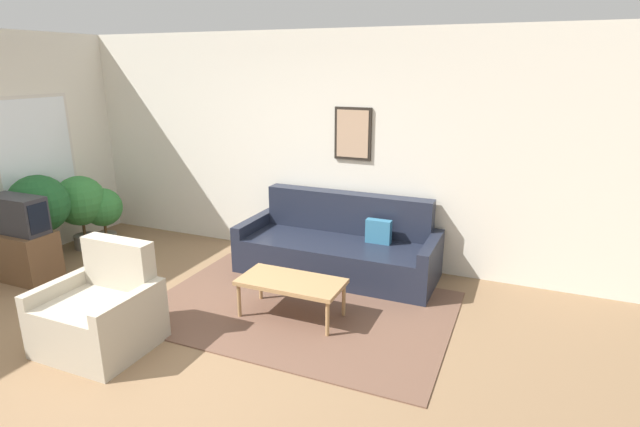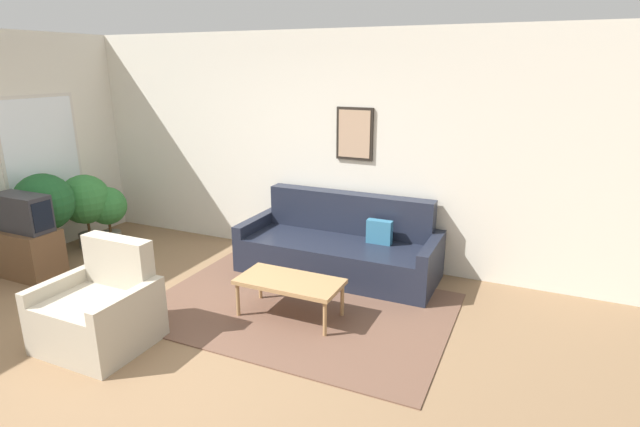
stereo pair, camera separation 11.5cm
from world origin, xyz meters
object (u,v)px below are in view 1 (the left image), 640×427
(couch, at_px, (339,248))
(armchair, at_px, (101,314))
(potted_plant_tall, at_px, (39,207))
(tv, at_px, (17,215))
(coffee_table, at_px, (291,284))

(couch, relative_size, armchair, 2.55)
(couch, xyz_separation_m, armchair, (-1.28, -2.26, -0.00))
(potted_plant_tall, bearing_deg, couch, 18.85)
(armchair, height_order, potted_plant_tall, potted_plant_tall)
(couch, relative_size, tv, 3.35)
(tv, bearing_deg, armchair, -20.90)
(couch, relative_size, potted_plant_tall, 2.06)
(couch, height_order, potted_plant_tall, potted_plant_tall)
(armchair, bearing_deg, tv, 152.61)
(couch, distance_m, coffee_table, 1.19)
(couch, relative_size, coffee_table, 2.28)
(coffee_table, distance_m, potted_plant_tall, 3.33)
(potted_plant_tall, bearing_deg, armchair, -28.63)
(coffee_table, distance_m, armchair, 1.66)
(coffee_table, bearing_deg, armchair, -139.36)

